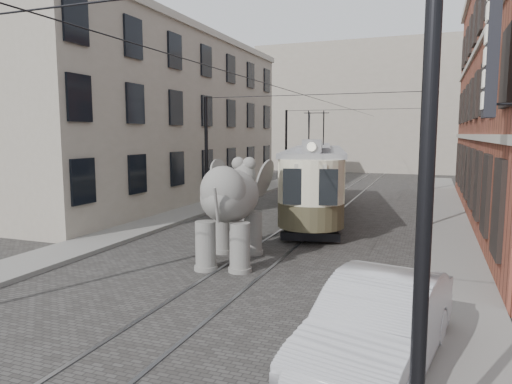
% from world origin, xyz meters
% --- Properties ---
extents(ground, '(120.00, 120.00, 0.00)m').
position_xyz_m(ground, '(0.00, 0.00, 0.00)').
color(ground, '#3D3B39').
extents(tram_rails, '(1.54, 80.00, 0.02)m').
position_xyz_m(tram_rails, '(0.00, 0.00, 0.01)').
color(tram_rails, slate).
rests_on(tram_rails, ground).
extents(sidewalk_right, '(2.00, 60.00, 0.15)m').
position_xyz_m(sidewalk_right, '(6.00, 0.00, 0.07)').
color(sidewalk_right, slate).
rests_on(sidewalk_right, ground).
extents(sidewalk_left, '(2.00, 60.00, 0.15)m').
position_xyz_m(sidewalk_left, '(-6.50, 0.00, 0.07)').
color(sidewalk_left, slate).
rests_on(sidewalk_left, ground).
extents(stucco_building, '(7.00, 24.00, 10.00)m').
position_xyz_m(stucco_building, '(-11.00, 10.00, 5.00)').
color(stucco_building, gray).
rests_on(stucco_building, ground).
extents(distant_block, '(28.00, 10.00, 14.00)m').
position_xyz_m(distant_block, '(0.00, 40.00, 7.00)').
color(distant_block, gray).
rests_on(distant_block, ground).
extents(catenary, '(11.00, 30.20, 6.00)m').
position_xyz_m(catenary, '(-0.20, 5.00, 3.00)').
color(catenary, black).
rests_on(catenary, ground).
extents(tram, '(5.39, 13.47, 5.24)m').
position_xyz_m(tram, '(-0.27, 7.71, 2.62)').
color(tram, beige).
rests_on(tram, ground).
extents(elephant, '(3.95, 5.91, 3.34)m').
position_xyz_m(elephant, '(-0.75, -1.95, 1.67)').
color(elephant, slate).
rests_on(elephant, ground).
extents(parked_car, '(2.59, 5.23, 1.65)m').
position_xyz_m(parked_car, '(4.50, -7.46, 0.82)').
color(parked_car, '#A6A6AB').
rests_on(parked_car, ground).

